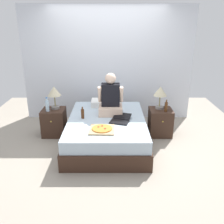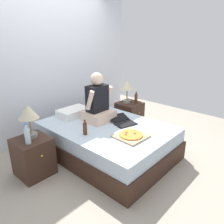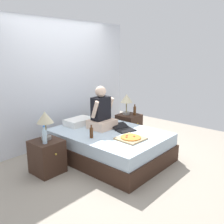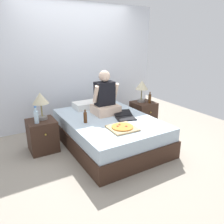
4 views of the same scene
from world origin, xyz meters
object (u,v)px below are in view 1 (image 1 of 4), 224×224
at_px(person_seated, 111,99).
at_px(pizza_box, 102,129).
at_px(beer_bottle_on_bed, 83,114).
at_px(water_bottle, 47,106).
at_px(nightstand_left, 54,122).
at_px(nightstand_right, 160,122).
at_px(bed, 107,131).
at_px(beer_bottle, 166,107).
at_px(lamp_on_left_nightstand, 54,93).
at_px(lamp_on_right_nightstand, 160,93).
at_px(laptop, 120,120).

xyz_separation_m(person_seated, pizza_box, (-0.13, -0.78, -0.27)).
height_order(person_seated, beer_bottle_on_bed, person_seated).
xyz_separation_m(water_bottle, beer_bottle_on_bed, (0.70, -0.27, -0.06)).
relative_size(nightstand_left, beer_bottle_on_bed, 2.42).
bearing_deg(beer_bottle_on_bed, nightstand_right, 13.63).
height_order(nightstand_left, pizza_box, pizza_box).
height_order(bed, beer_bottle, beer_bottle).
height_order(bed, person_seated, person_seated).
xyz_separation_m(bed, lamp_on_left_nightstand, (-1.02, 0.42, 0.62)).
distance_m(lamp_on_right_nightstand, pizza_box, 1.49).
xyz_separation_m(lamp_on_right_nightstand, person_seated, (-0.96, -0.17, -0.08)).
distance_m(lamp_on_left_nightstand, beer_bottle, 2.17).
xyz_separation_m(water_bottle, lamp_on_right_nightstand, (2.17, 0.14, 0.22)).
bearing_deg(lamp_on_right_nightstand, pizza_box, -139.24).
distance_m(bed, nightstand_right, 1.12).
xyz_separation_m(nightstand_left, beer_bottle_on_bed, (0.62, -0.36, 0.32)).
relative_size(bed, pizza_box, 4.80).
bearing_deg(nightstand_right, lamp_on_right_nightstand, 120.93).
relative_size(bed, laptop, 4.11).
bearing_deg(lamp_on_left_nightstand, nightstand_left, -128.63).
xyz_separation_m(nightstand_right, lamp_on_right_nightstand, (-0.03, 0.05, 0.59)).
bearing_deg(beer_bottle, nightstand_left, 177.39).
bearing_deg(lamp_on_left_nightstand, person_seated, -8.74).
bearing_deg(lamp_on_left_nightstand, pizza_box, -44.65).
bearing_deg(lamp_on_right_nightstand, nightstand_right, -59.07).
relative_size(bed, lamp_on_right_nightstand, 4.45).
relative_size(person_seated, pizza_box, 1.87).
height_order(lamp_on_left_nightstand, laptop, lamp_on_left_nightstand).
bearing_deg(pizza_box, beer_bottle_on_bed, 125.01).
xyz_separation_m(bed, nightstand_right, (1.06, 0.37, 0.02)).
xyz_separation_m(water_bottle, nightstand_right, (2.20, 0.09, -0.38)).
height_order(beer_bottle, beer_bottle_on_bed, beer_bottle).
bearing_deg(laptop, beer_bottle, 24.24).
height_order(pizza_box, beer_bottle_on_bed, beer_bottle_on_bed).
xyz_separation_m(lamp_on_left_nightstand, nightstand_right, (2.08, -0.05, -0.59)).
bearing_deg(lamp_on_right_nightstand, beer_bottle, -56.31).
relative_size(lamp_on_right_nightstand, pizza_box, 1.08).
distance_m(water_bottle, beer_bottle_on_bed, 0.76).
height_order(nightstand_left, beer_bottle, beer_bottle).
xyz_separation_m(nightstand_right, laptop, (-0.82, -0.50, 0.25)).
height_order(nightstand_right, person_seated, person_seated).
xyz_separation_m(water_bottle, pizza_box, (1.08, -0.80, -0.13)).
distance_m(lamp_on_left_nightstand, lamp_on_right_nightstand, 2.05).
relative_size(person_seated, laptop, 1.60).
xyz_separation_m(lamp_on_right_nightstand, beer_bottle, (0.10, -0.15, -0.23)).
height_order(water_bottle, beer_bottle_on_bed, water_bottle).
height_order(nightstand_left, nightstand_right, same).
relative_size(nightstand_left, lamp_on_left_nightstand, 1.18).
distance_m(laptop, pizza_box, 0.50).
distance_m(lamp_on_right_nightstand, laptop, 1.02).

